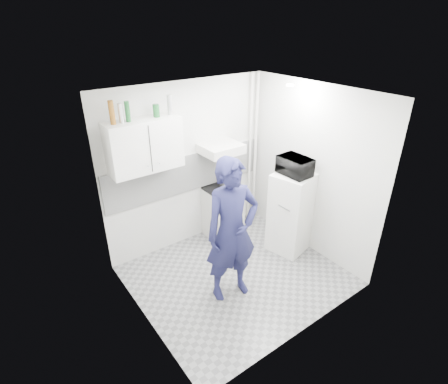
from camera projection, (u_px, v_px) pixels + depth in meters
floor at (237, 276)px, 5.10m from camera, size 2.80×2.80×0.00m
ceiling at (240, 95)px, 3.92m from camera, size 2.80×2.80×0.00m
wall_back at (188, 167)px, 5.40m from camera, size 2.80×0.00×2.80m
wall_left at (137, 233)px, 3.77m from camera, size 0.00×2.60×2.60m
wall_right at (311, 171)px, 5.24m from camera, size 0.00×2.60×2.60m
person at (232, 231)px, 4.37m from camera, size 0.79×0.59×1.96m
stove at (222, 213)px, 5.87m from camera, size 0.53×0.53×0.85m
fridge at (290, 213)px, 5.42m from camera, size 0.65×0.65×1.30m
stove_top at (222, 189)px, 5.67m from camera, size 0.51×0.51×0.03m
saucepan at (226, 183)px, 5.72m from camera, size 0.20×0.20×0.11m
microwave at (295, 166)px, 5.07m from camera, size 0.50×0.34×0.27m
bottle_a at (112, 113)px, 4.21m from camera, size 0.07×0.07×0.29m
bottle_b at (121, 113)px, 4.28m from camera, size 0.06×0.06×0.24m
bottle_c at (127, 112)px, 4.32m from camera, size 0.06×0.06×0.26m
canister_b at (156, 111)px, 4.55m from camera, size 0.09×0.09×0.17m
bottle_e at (170, 105)px, 4.63m from camera, size 0.07×0.07×0.26m
upper_cabinet at (145, 145)px, 4.63m from camera, size 1.00×0.35×0.70m
range_hood at (221, 149)px, 5.34m from camera, size 0.60×0.50×0.14m
backsplash at (189, 173)px, 5.44m from camera, size 2.74×0.03×0.60m
pipe_a at (255, 151)px, 6.03m from camera, size 0.05×0.05×2.60m
pipe_b at (250, 152)px, 5.97m from camera, size 0.04×0.04×2.60m
ceiling_spot_fixture at (290, 85)px, 4.60m from camera, size 0.10×0.10×0.02m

